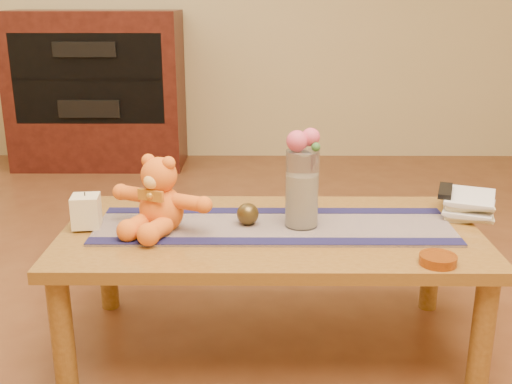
{
  "coord_description": "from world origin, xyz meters",
  "views": [
    {
      "loc": [
        -0.04,
        -1.95,
        1.2
      ],
      "look_at": [
        -0.05,
        0.0,
        0.58
      ],
      "focal_mm": 43.39,
      "sensor_mm": 36.0,
      "label": 1
    }
  ],
  "objects_px": {
    "pillar_candle": "(86,211)",
    "bronze_ball": "(248,214)",
    "teddy_bear": "(161,194)",
    "amber_dish": "(438,260)",
    "glass_vase": "(302,189)",
    "tv_remote": "(445,191)",
    "book_bottom": "(444,210)"
  },
  "relations": [
    {
      "from": "book_bottom",
      "to": "tv_remote",
      "type": "relative_size",
      "value": 1.39
    },
    {
      "from": "book_bottom",
      "to": "tv_remote",
      "type": "xyz_separation_m",
      "value": [
        -0.0,
        -0.01,
        0.07
      ]
    },
    {
      "from": "teddy_bear",
      "to": "book_bottom",
      "type": "height_order",
      "value": "teddy_bear"
    },
    {
      "from": "glass_vase",
      "to": "amber_dish",
      "type": "xyz_separation_m",
      "value": [
        0.38,
        -0.29,
        -0.12
      ]
    },
    {
      "from": "glass_vase",
      "to": "tv_remote",
      "type": "relative_size",
      "value": 1.62
    },
    {
      "from": "glass_vase",
      "to": "book_bottom",
      "type": "xyz_separation_m",
      "value": [
        0.53,
        0.16,
        -0.13
      ]
    },
    {
      "from": "teddy_bear",
      "to": "pillar_candle",
      "type": "distance_m",
      "value": 0.26
    },
    {
      "from": "bronze_ball",
      "to": "tv_remote",
      "type": "relative_size",
      "value": 0.47
    },
    {
      "from": "teddy_bear",
      "to": "bronze_ball",
      "type": "relative_size",
      "value": 4.66
    },
    {
      "from": "bronze_ball",
      "to": "teddy_bear",
      "type": "bearing_deg",
      "value": -173.45
    },
    {
      "from": "pillar_candle",
      "to": "glass_vase",
      "type": "height_order",
      "value": "glass_vase"
    },
    {
      "from": "teddy_bear",
      "to": "bronze_ball",
      "type": "bearing_deg",
      "value": 31.09
    },
    {
      "from": "glass_vase",
      "to": "tv_remote",
      "type": "xyz_separation_m",
      "value": [
        0.52,
        0.15,
        -0.05
      ]
    },
    {
      "from": "bronze_ball",
      "to": "amber_dish",
      "type": "relative_size",
      "value": 0.68
    },
    {
      "from": "pillar_candle",
      "to": "tv_remote",
      "type": "relative_size",
      "value": 0.68
    },
    {
      "from": "pillar_candle",
      "to": "book_bottom",
      "type": "bearing_deg",
      "value": 7.73
    },
    {
      "from": "book_bottom",
      "to": "tv_remote",
      "type": "height_order",
      "value": "tv_remote"
    },
    {
      "from": "pillar_candle",
      "to": "amber_dish",
      "type": "xyz_separation_m",
      "value": [
        1.1,
        -0.28,
        -0.05
      ]
    },
    {
      "from": "teddy_bear",
      "to": "glass_vase",
      "type": "xyz_separation_m",
      "value": [
        0.47,
        0.02,
        0.01
      ]
    },
    {
      "from": "glass_vase",
      "to": "bronze_ball",
      "type": "bearing_deg",
      "value": 176.93
    },
    {
      "from": "glass_vase",
      "to": "amber_dish",
      "type": "distance_m",
      "value": 0.5
    },
    {
      "from": "pillar_candle",
      "to": "bronze_ball",
      "type": "height_order",
      "value": "pillar_candle"
    },
    {
      "from": "tv_remote",
      "to": "teddy_bear",
      "type": "bearing_deg",
      "value": -151.77
    },
    {
      "from": "book_bottom",
      "to": "glass_vase",
      "type": "bearing_deg",
      "value": -147.86
    },
    {
      "from": "teddy_bear",
      "to": "tv_remote",
      "type": "bearing_deg",
      "value": 34.43
    },
    {
      "from": "glass_vase",
      "to": "book_bottom",
      "type": "relative_size",
      "value": 1.17
    },
    {
      "from": "teddy_bear",
      "to": "amber_dish",
      "type": "relative_size",
      "value": 3.18
    },
    {
      "from": "bronze_ball",
      "to": "book_bottom",
      "type": "height_order",
      "value": "bronze_ball"
    },
    {
      "from": "glass_vase",
      "to": "bronze_ball",
      "type": "relative_size",
      "value": 3.47
    },
    {
      "from": "bronze_ball",
      "to": "book_bottom",
      "type": "relative_size",
      "value": 0.34
    },
    {
      "from": "glass_vase",
      "to": "amber_dish",
      "type": "bearing_deg",
      "value": -37.64
    },
    {
      "from": "book_bottom",
      "to": "teddy_bear",
      "type": "bearing_deg",
      "value": -154.27
    }
  ]
}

